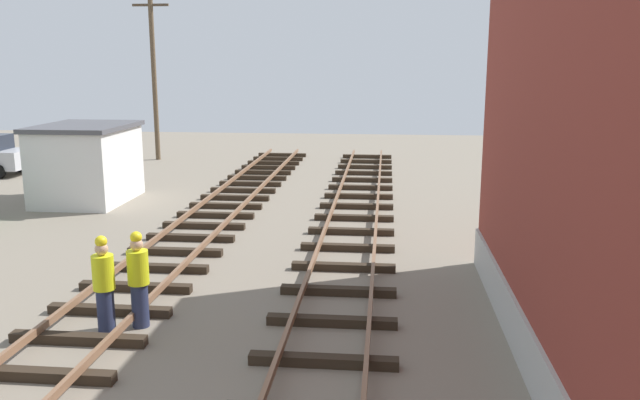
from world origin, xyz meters
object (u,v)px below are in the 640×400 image
Objects in this scene: utility_pole_far at (154,76)px; track_worker_distant at (139,280)px; track_worker_foreground at (104,285)px; control_hut at (86,163)px.

utility_pole_far reaches higher than track_worker_distant.
utility_pole_far reaches higher than track_worker_foreground.
control_hut reaches higher than track_worker_distant.
track_worker_foreground and track_worker_distant have the same top height.
utility_pole_far is 22.42m from track_worker_foreground.
control_hut is 12.36m from track_worker_distant.
track_worker_foreground is 0.63m from track_worker_distant.
control_hut is 12.43m from track_worker_foreground.
track_worker_distant is at bearing -71.54° from utility_pole_far.
track_worker_distant is at bearing -60.92° from control_hut.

